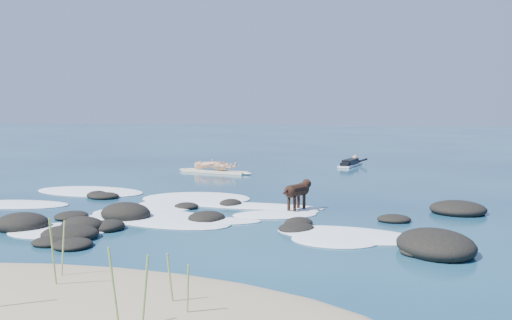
% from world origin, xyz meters
% --- Properties ---
extents(ground, '(160.00, 160.00, 0.00)m').
position_xyz_m(ground, '(0.00, 0.00, 0.00)').
color(ground, '#0A2642').
rests_on(ground, ground).
extents(dune_grass, '(3.52, 1.87, 1.07)m').
position_xyz_m(dune_grass, '(0.31, -8.23, 0.59)').
color(dune_grass, '#82A951').
rests_on(dune_grass, ground).
extents(reef_rocks, '(11.18, 6.96, 0.54)m').
position_xyz_m(reef_rocks, '(0.69, -2.32, 0.10)').
color(reef_rocks, black).
rests_on(reef_rocks, ground).
extents(breaking_foam, '(12.24, 7.67, 0.12)m').
position_xyz_m(breaking_foam, '(-1.56, -0.83, 0.01)').
color(breaking_foam, white).
rests_on(breaking_foam, ground).
extents(standing_surfer_rig, '(3.42, 1.24, 1.96)m').
position_xyz_m(standing_surfer_rig, '(-3.32, 7.75, 0.77)').
color(standing_surfer_rig, '#F0E4C0').
rests_on(standing_surfer_rig, ground).
extents(paddling_surfer_rig, '(1.16, 2.55, 0.44)m').
position_xyz_m(paddling_surfer_rig, '(1.70, 11.96, 0.15)').
color(paddling_surfer_rig, white).
rests_on(paddling_surfer_rig, ground).
extents(dog, '(0.61, 1.23, 0.81)m').
position_xyz_m(dog, '(1.62, -0.08, 0.54)').
color(dog, black).
rests_on(dog, ground).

